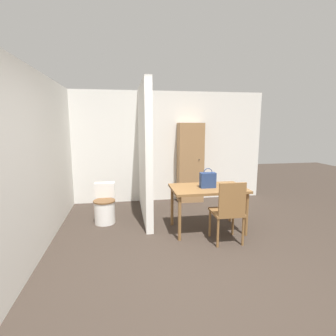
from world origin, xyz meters
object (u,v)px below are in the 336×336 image
at_px(toilet, 105,206).
at_px(wooden_chair, 228,210).
at_px(handbag, 208,180).
at_px(wooden_cabinet, 190,163).
at_px(dining_table, 208,192).

bearing_deg(toilet, wooden_chair, -32.49).
xyz_separation_m(wooden_chair, toilet, (-1.88, 1.20, -0.22)).
height_order(handbag, wooden_cabinet, wooden_cabinet).
height_order(wooden_chair, toilet, wooden_chair).
distance_m(dining_table, wooden_cabinet, 1.72).
bearing_deg(wooden_cabinet, wooden_chair, -89.48).
relative_size(handbag, wooden_cabinet, 0.18).
height_order(dining_table, wooden_cabinet, wooden_cabinet).
bearing_deg(handbag, wooden_chair, -71.99).
xyz_separation_m(dining_table, wooden_cabinet, (0.13, 1.70, 0.24)).
relative_size(wooden_chair, wooden_cabinet, 0.53).
bearing_deg(dining_table, handbag, -126.38).
height_order(dining_table, wooden_chair, wooden_chair).
xyz_separation_m(handbag, wooden_cabinet, (0.14, 1.72, 0.03)).
xyz_separation_m(dining_table, wooden_chair, (0.15, -0.52, -0.14)).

